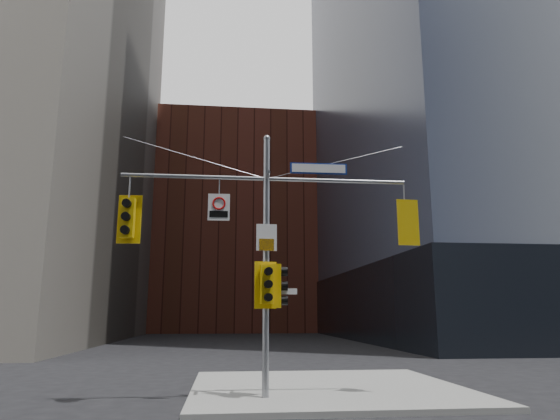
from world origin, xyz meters
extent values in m
plane|color=black|center=(0.00, 0.00, 0.00)|extent=(160.00, 160.00, 0.00)
cube|color=gray|center=(2.00, 4.00, 0.07)|extent=(8.00, 8.00, 0.15)
cube|color=black|center=(28.00, 32.00, 3.00)|extent=(36.40, 36.40, 6.00)
cube|color=brown|center=(0.00, 58.00, 14.00)|extent=(26.00, 20.00, 28.00)
cylinder|color=gray|center=(0.00, 2.00, 3.60)|extent=(0.18, 0.18, 7.20)
sphere|color=gray|center=(0.00, 2.00, 7.20)|extent=(0.20, 0.20, 0.20)
cylinder|color=gray|center=(-2.00, 2.00, 6.00)|extent=(4.00, 0.11, 0.11)
cylinder|color=gray|center=(2.00, 2.00, 6.00)|extent=(4.00, 0.11, 0.11)
cylinder|color=gray|center=(0.00, 1.65, 6.00)|extent=(0.10, 0.70, 0.10)
cylinder|color=gray|center=(-2.00, 2.00, 6.55)|extent=(4.00, 0.02, 1.12)
cylinder|color=gray|center=(2.00, 2.00, 6.55)|extent=(4.00, 0.02, 1.12)
cube|color=gold|center=(-3.75, 2.00, 4.80)|extent=(0.37, 0.27, 1.08)
cube|color=gold|center=(-3.73, 2.19, 4.80)|extent=(0.64, 0.08, 1.34)
cylinder|color=black|center=(-3.76, 1.79, 5.16)|extent=(0.24, 0.18, 0.23)
cylinder|color=black|center=(-3.75, 1.88, 5.16)|extent=(0.20, 0.03, 0.20)
cylinder|color=black|center=(-3.76, 1.79, 4.80)|extent=(0.24, 0.18, 0.23)
cylinder|color=black|center=(-3.75, 1.88, 4.80)|extent=(0.20, 0.03, 0.20)
cylinder|color=black|center=(-3.76, 1.79, 4.44)|extent=(0.24, 0.18, 0.23)
cylinder|color=black|center=(-3.75, 1.88, 4.44)|extent=(0.20, 0.03, 0.20)
cube|color=gold|center=(3.99, 2.00, 4.80)|extent=(0.36, 0.26, 1.06)
cube|color=gold|center=(4.00, 1.82, 4.80)|extent=(0.63, 0.08, 1.31)
cylinder|color=black|center=(3.98, 2.20, 5.15)|extent=(0.23, 0.17, 0.22)
cylinder|color=black|center=(3.98, 2.12, 5.15)|extent=(0.19, 0.03, 0.19)
cylinder|color=black|center=(3.98, 2.20, 4.80)|extent=(0.23, 0.17, 0.22)
cylinder|color=black|center=(3.98, 2.12, 4.80)|extent=(0.19, 0.03, 0.19)
cylinder|color=black|center=(3.98, 2.20, 4.45)|extent=(0.23, 0.17, 0.22)
cylinder|color=#0CE559|center=(3.98, 2.12, 4.45)|extent=(0.19, 0.03, 0.19)
cube|color=gold|center=(0.28, 2.00, 3.01)|extent=(0.31, 0.41, 1.17)
cylinder|color=black|center=(0.50, 1.97, 3.40)|extent=(0.20, 0.26, 0.24)
cylinder|color=black|center=(0.41, 1.98, 3.40)|extent=(0.05, 0.21, 0.21)
cylinder|color=black|center=(0.50, 1.97, 3.01)|extent=(0.20, 0.26, 0.24)
cylinder|color=black|center=(0.41, 1.98, 3.01)|extent=(0.05, 0.21, 0.21)
cylinder|color=black|center=(0.50, 1.97, 2.62)|extent=(0.20, 0.26, 0.24)
cylinder|color=black|center=(0.41, 1.98, 2.62)|extent=(0.05, 0.21, 0.21)
cube|color=gold|center=(0.00, 1.72, 3.03)|extent=(0.36, 0.27, 1.01)
cube|color=gold|center=(-0.02, 1.89, 3.03)|extent=(0.60, 0.12, 1.25)
cylinder|color=black|center=(0.03, 1.53, 3.36)|extent=(0.23, 0.18, 0.21)
cylinder|color=black|center=(0.02, 1.61, 3.36)|extent=(0.18, 0.04, 0.18)
cylinder|color=black|center=(0.03, 1.53, 3.03)|extent=(0.23, 0.18, 0.21)
cylinder|color=black|center=(0.02, 1.61, 3.03)|extent=(0.18, 0.04, 0.18)
cylinder|color=black|center=(0.03, 1.53, 2.69)|extent=(0.23, 0.18, 0.21)
cylinder|color=black|center=(0.02, 1.61, 2.69)|extent=(0.18, 0.04, 0.18)
cube|color=navy|center=(1.49, 2.00, 6.35)|extent=(1.64, 0.06, 0.32)
cube|color=silver|center=(1.49, 1.98, 6.35)|extent=(1.55, 0.03, 0.25)
cube|color=silver|center=(-1.32, 1.98, 5.15)|extent=(0.60, 0.05, 0.75)
torus|color=#B20A0A|center=(-1.32, 1.96, 5.25)|extent=(0.37, 0.06, 0.37)
cube|color=black|center=(-1.32, 1.96, 4.95)|extent=(0.50, 0.03, 0.18)
cube|color=silver|center=(0.00, 1.88, 4.31)|extent=(0.56, 0.06, 0.73)
cube|color=#D88C00|center=(0.00, 1.86, 4.11)|extent=(0.41, 0.03, 0.33)
cube|color=silver|center=(0.45, 2.00, 2.86)|extent=(0.80, 0.05, 0.16)
cube|color=#145926|center=(0.00, 2.45, 2.84)|extent=(0.06, 0.78, 0.16)
camera|label=1|loc=(-1.08, -11.55, 2.28)|focal=32.00mm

